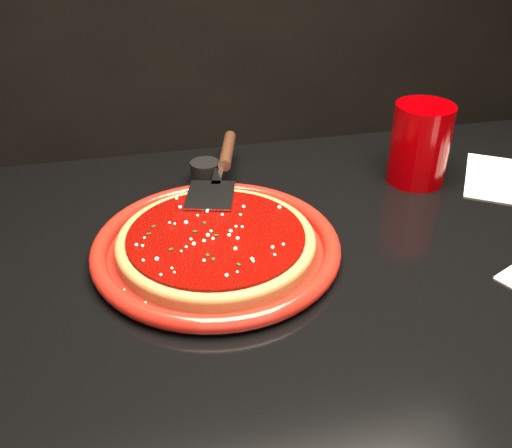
{
  "coord_description": "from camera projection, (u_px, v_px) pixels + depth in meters",
  "views": [
    {
      "loc": [
        -0.22,
        -0.55,
        1.18
      ],
      "look_at": [
        -0.07,
        0.1,
        0.77
      ],
      "focal_mm": 40.0,
      "sensor_mm": 36.0,
      "label": 1
    }
  ],
  "objects": [
    {
      "name": "pizza_crust_rim",
      "position": [
        216.0,
        240.0,
        0.74
      ],
      "size": [
        0.34,
        0.34,
        0.02
      ],
      "primitive_type": "torus",
      "rotation": [
        0.0,
        0.0,
        -0.39
      ],
      "color": "brown",
      "rests_on": "plate"
    },
    {
      "name": "ramekin",
      "position": [
        205.0,
        172.0,
        0.91
      ],
      "size": [
        0.06,
        0.06,
        0.04
      ],
      "primitive_type": "cylinder",
      "rotation": [
        0.0,
        0.0,
        0.4
      ],
      "color": "black",
      "rests_on": "table"
    },
    {
      "name": "pizza_sauce",
      "position": [
        216.0,
        237.0,
        0.74
      ],
      "size": [
        0.3,
        0.3,
        0.01
      ],
      "primitive_type": "cylinder",
      "rotation": [
        0.0,
        0.0,
        -0.39
      ],
      "color": "#610300",
      "rests_on": "plate"
    },
    {
      "name": "parmesan_dusting",
      "position": [
        216.0,
        233.0,
        0.73
      ],
      "size": [
        0.22,
        0.22,
        0.01
      ],
      "primitive_type": null,
      "color": "beige",
      "rests_on": "plate"
    },
    {
      "name": "basil_flecks",
      "position": [
        216.0,
        233.0,
        0.74
      ],
      "size": [
        0.2,
        0.2,
        0.0
      ],
      "primitive_type": null,
      "color": "black",
      "rests_on": "plate"
    },
    {
      "name": "pizza_crust",
      "position": [
        216.0,
        244.0,
        0.74
      ],
      "size": [
        0.34,
        0.34,
        0.01
      ],
      "primitive_type": "cylinder",
      "rotation": [
        0.0,
        0.0,
        -0.39
      ],
      "color": "brown",
      "rests_on": "plate"
    },
    {
      "name": "cup",
      "position": [
        420.0,
        144.0,
        0.9
      ],
      "size": [
        0.09,
        0.09,
        0.13
      ],
      "primitive_type": "cylinder",
      "rotation": [
        0.0,
        0.0,
        0.01
      ],
      "color": "#7D0001",
      "rests_on": "table"
    },
    {
      "name": "pizza_server",
      "position": [
        221.0,
        169.0,
        0.87
      ],
      "size": [
        0.15,
        0.29,
        0.02
      ],
      "primitive_type": null,
      "rotation": [
        0.0,
        0.0,
        -0.26
      ],
      "color": "silver",
      "rests_on": "plate"
    },
    {
      "name": "plate",
      "position": [
        216.0,
        246.0,
        0.75
      ],
      "size": [
        0.42,
        0.42,
        0.02
      ],
      "primitive_type": "cylinder",
      "rotation": [
        0.0,
        0.0,
        -0.39
      ],
      "color": "maroon",
      "rests_on": "table"
    }
  ]
}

